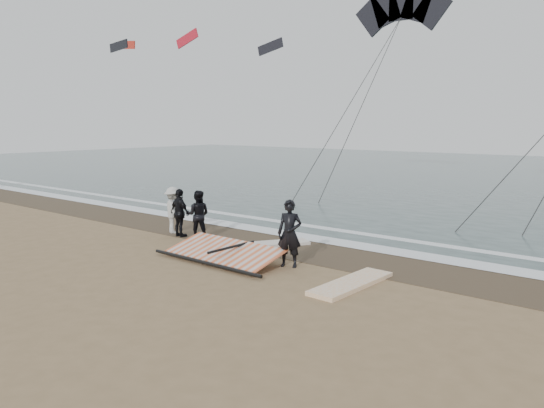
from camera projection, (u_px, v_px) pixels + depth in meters
The scene contains 12 objects.
ground at pixel (191, 280), 13.37m from camera, with size 120.00×120.00×0.00m, color #8C704C.
sea at pixel (527, 177), 38.74m from camera, with size 120.00×54.00×0.02m, color #233838.
wet_sand at pixel (297, 247), 16.83m from camera, with size 120.00×2.80×0.01m, color #4C3D2B.
foam_near at pixel (321, 239), 17.90m from camera, with size 120.00×0.90×0.01m, color white.
foam_far at pixel (347, 231), 19.21m from camera, with size 120.00×0.45×0.01m, color white.
man_main at pixel (290, 233), 14.46m from camera, with size 0.68×0.45×1.86m, color black.
board_white at pixel (351, 283), 12.88m from camera, with size 0.76×2.71×0.11m, color white.
board_cream at pixel (271, 244), 17.08m from camera, with size 0.67×2.52×0.10m, color beige.
trio_cluster at pixel (183, 212), 18.46m from camera, with size 2.53×1.11×1.68m.
sail_rig at pixel (226, 253), 15.33m from camera, with size 4.20×1.83×0.49m.
kite_dark at pixel (401, 13), 33.34m from camera, with size 7.19×5.84×15.51m.
distant_kites at pixel (172, 44), 55.07m from camera, with size 22.94×6.12×3.04m.
Camera 1 is at (9.71, -8.77, 3.92)m, focal length 35.00 mm.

